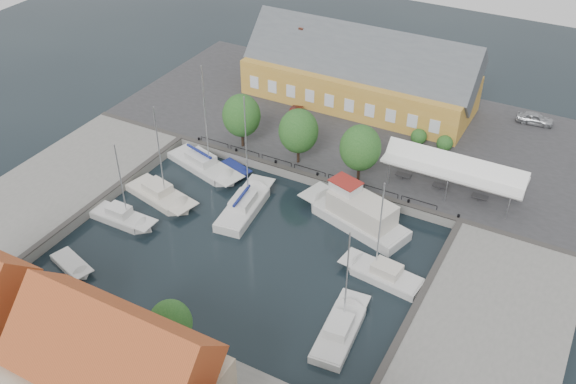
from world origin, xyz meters
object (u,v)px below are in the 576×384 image
Objects in this scene: car_silver at (535,118)px; launch_sw at (72,266)px; center_sailboat at (245,207)px; launch_nw at (235,170)px; tent_canopy at (454,169)px; trawler at (356,215)px; west_boat_a at (204,166)px; warehouse at (356,74)px; west_boat_b at (161,196)px; east_boat_b at (383,276)px; west_boat_c at (123,219)px; car_red at (295,115)px; east_boat_c at (340,331)px.

launch_sw is at bearing 139.17° from car_silver.
center_sailboat is 7.32m from launch_nw.
tent_canopy is at bearing 159.98° from car_silver.
trawler is 18.49m from west_boat_a.
west_boat_b reaches higher than warehouse.
tent_canopy is at bearing 50.41° from trawler.
center_sailboat is 1.23× the size of east_boat_b.
tent_canopy is at bearing 34.77° from west_boat_c.
warehouse is at bearing 76.00° from launch_sw.
west_boat_b is (-5.15, -19.53, -1.37)m from car_red.
trawler is (14.04, -13.82, -0.61)m from car_red.
trawler is at bearing -129.59° from tent_canopy.
west_boat_b is at bearing -115.94° from launch_nw.
center_sailboat reaches higher than launch_sw.
launch_nw is (4.80, 12.80, -0.17)m from west_boat_c.
car_silver is 39.22m from west_boat_a.
warehouse is at bearing 88.40° from center_sailboat.
center_sailboat is at bearing -93.50° from car_red.
car_red reaches higher than launch_sw.
car_red is at bearing 79.68° from launch_sw.
tent_canopy is 22.03m from east_boat_c.
center_sailboat is at bearing 170.46° from east_boat_b.
west_boat_b is (-25.91, -13.83, -3.42)m from tent_canopy.
car_silver reaches higher than launch_sw.
west_boat_b reaches higher than tent_canopy.
car_silver is at bearing 80.14° from east_boat_c.
car_silver reaches higher than launch_nw.
car_silver is at bearing 11.28° from car_red.
west_boat_c is 13.67m from launch_nw.
west_boat_c is (-20.09, -10.49, -0.76)m from trawler.
east_boat_b is (19.15, -19.76, -1.36)m from car_red.
trawler is at bearing -65.80° from warehouse.
east_boat_b is (-6.31, -32.27, -1.46)m from car_silver.
trawler is 2.90× the size of launch_nw.
west_boat_c is (-10.21, -32.47, -4.17)m from warehouse.
east_boat_b reaches higher than launch_nw.
launch_nw is at bearing -111.10° from car_red.
east_boat_b reaches higher than west_boat_c.
center_sailboat is 11.91m from west_boat_c.
warehouse is at bearing 74.62° from launch_nw.
car_red is 32.10m from launch_sw.
launch_sw is 20.53m from launch_nw.
car_red is at bearing 71.02° from west_boat_a.
warehouse is 2.99× the size of west_boat_c.
center_sailboat reaches higher than east_boat_b.
car_red is 20.25m from west_boat_b.
west_boat_a reaches higher than tent_canopy.
center_sailboat is at bearing -50.01° from launch_nw.
center_sailboat is 2.54× the size of launch_sw.
car_silver is at bearing 75.50° from tent_canopy.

